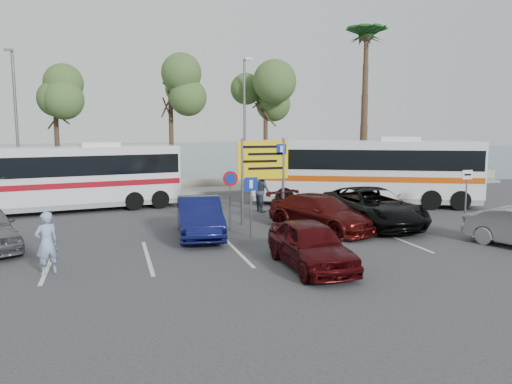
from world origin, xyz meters
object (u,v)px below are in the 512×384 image
object	(u,v)px
car_blue	(200,217)
car_red	(311,244)
coach_bus_left	(66,180)
pedestrian_far	(262,191)
street_lamp_left	(16,117)
car_maroon	(321,213)
street_lamp_right	(245,118)
coach_bus_right	(364,173)
direction_sign	(263,166)
suv_black	(372,207)
pedestrian_near	(47,243)

from	to	relation	value
car_blue	car_red	distance (m)	5.55
coach_bus_left	pedestrian_far	bearing A→B (deg)	-16.15
street_lamp_left	coach_bus_left	bearing A→B (deg)	-59.66
street_lamp_left	car_maroon	bearing A→B (deg)	-43.92
street_lamp_left	coach_bus_left	world-z (taller)	street_lamp_left
coach_bus_left	pedestrian_far	world-z (taller)	coach_bus_left
street_lamp_left	pedestrian_far	world-z (taller)	street_lamp_left
street_lamp_right	coach_bus_right	size ratio (longest dim) A/B	0.70
coach_bus_left	street_lamp_right	bearing A→B (deg)	25.39
street_lamp_left	car_red	bearing A→B (deg)	-58.57
coach_bus_left	car_maroon	distance (m)	12.51
street_lamp_right	direction_sign	bearing A→B (deg)	-100.94
street_lamp_right	car_blue	distance (m)	13.58
suv_black	pedestrian_near	size ratio (longest dim) A/B	3.18
street_lamp_left	car_maroon	xyz separation A→B (m)	(12.80, -12.33, -3.90)
street_lamp_left	car_blue	xyz separation A→B (m)	(8.00, -12.02, -3.87)
street_lamp_left	car_maroon	world-z (taller)	street_lamp_left
street_lamp_right	suv_black	world-z (taller)	street_lamp_right
coach_bus_right	car_maroon	distance (m)	7.15
pedestrian_near	street_lamp_left	bearing A→B (deg)	-109.31
car_red	street_lamp_left	bearing A→B (deg)	121.43
street_lamp_left	suv_black	xyz separation A→B (m)	(15.20, -12.02, -3.82)
coach_bus_left	street_lamp_left	bearing A→B (deg)	120.34
street_lamp_left	car_blue	world-z (taller)	street_lamp_left
car_maroon	street_lamp_right	bearing A→B (deg)	65.37
direction_sign	suv_black	distance (m)	4.82
street_lamp_left	pedestrian_far	bearing A→B (deg)	-32.13
coach_bus_left	coach_bus_right	distance (m)	14.84
street_lamp_left	coach_bus_left	size ratio (longest dim) A/B	0.74
street_lamp_right	suv_black	bearing A→B (deg)	-79.63
direction_sign	car_red	bearing A→B (deg)	-95.16
car_maroon	coach_bus_left	bearing A→B (deg)	119.36
street_lamp_right	suv_black	distance (m)	12.80
direction_sign	car_red	distance (m)	6.95
direction_sign	coach_bus_left	world-z (taller)	direction_sign
direction_sign	pedestrian_near	bearing A→B (deg)	-146.70
direction_sign	street_lamp_right	bearing A→B (deg)	79.06
coach_bus_left	pedestrian_far	distance (m)	9.41
street_lamp_right	car_maroon	xyz separation A→B (m)	(-0.20, -12.33, -3.90)
coach_bus_left	suv_black	xyz separation A→B (m)	(12.37, -7.19, -0.76)
street_lamp_left	coach_bus_right	distance (m)	19.08
street_lamp_right	pedestrian_far	bearing A→B (deg)	-98.81
direction_sign	pedestrian_far	distance (m)	3.33
suv_black	pedestrian_far	xyz separation A→B (m)	(-3.35, 4.58, 0.21)
coach_bus_right	street_lamp_right	bearing A→B (deg)	122.66
street_lamp_right	pedestrian_near	size ratio (longest dim) A/B	4.52
street_lamp_right	coach_bus_left	distance (m)	11.67
street_lamp_right	pedestrian_far	size ratio (longest dim) A/B	4.02
coach_bus_right	direction_sign	bearing A→B (deg)	-153.05
direction_sign	car_blue	distance (m)	3.85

